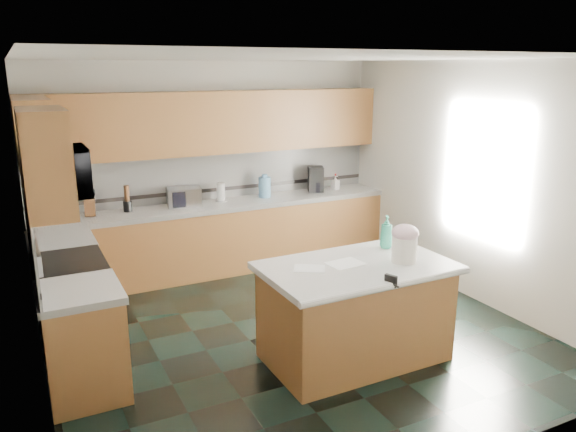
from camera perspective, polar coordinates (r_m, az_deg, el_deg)
floor at (r=5.86m, az=0.22°, el=-11.61°), size 4.60×4.60×0.00m
ceiling at (r=5.25m, az=0.25°, el=15.80°), size 4.60×4.60×0.00m
wall_back at (r=7.50m, az=-7.78°, el=5.02°), size 4.60×0.04×2.70m
wall_front at (r=3.57m, az=17.29°, el=-6.54°), size 4.60×0.04×2.70m
wall_left at (r=4.86m, az=-25.04°, el=-1.65°), size 0.04×4.60×2.70m
wall_right at (r=6.74m, az=18.16°, el=3.31°), size 0.04×4.60×2.70m
back_base_cab at (r=7.42m, az=-6.73°, el=-2.36°), size 4.60×0.60×0.86m
back_countertop at (r=7.30m, az=-6.84°, el=1.09°), size 4.60×0.64×0.06m
back_upper_cab at (r=7.25m, az=-7.47°, el=9.40°), size 4.60×0.33×0.78m
back_backsplash at (r=7.49m, az=-7.67°, el=4.12°), size 4.60×0.02×0.63m
back_accent_band at (r=7.53m, az=-7.61°, el=2.66°), size 4.60×0.01×0.05m
left_base_cab_rear at (r=6.38m, az=-21.70°, el=-6.27°), size 0.60×0.82×0.86m
left_counter_rear at (r=6.23m, az=-22.10°, el=-2.32°), size 0.64×0.82×0.06m
left_base_cab_front at (r=4.97m, az=-20.00°, el=-12.17°), size 0.60×0.72×0.86m
left_counter_front at (r=4.79m, az=-20.49°, el=-7.24°), size 0.64×0.72×0.06m
left_backsplash at (r=5.42m, az=-24.79°, el=-1.28°), size 0.02×2.30×0.63m
left_accent_band at (r=5.47m, az=-24.51°, el=-3.24°), size 0.01×2.30×0.05m
left_upper_cab_rear at (r=6.16m, az=-24.42°, el=7.26°), size 0.33×1.09×0.78m
left_upper_cab_front at (r=4.51m, az=-23.40°, el=5.04°), size 0.33×0.72×0.78m
range_body at (r=5.64m, az=-20.95°, el=-8.86°), size 0.60×0.76×0.88m
range_oven_door at (r=5.68m, az=-17.98°, el=-8.85°), size 0.02×0.68×0.55m
range_cooktop at (r=5.48m, az=-21.39°, el=-4.44°), size 0.62×0.78×0.04m
range_handle at (r=5.55m, az=-17.98°, el=-5.21°), size 0.02×0.66×0.02m
range_backguard at (r=5.43m, az=-24.23°, el=-3.56°), size 0.06×0.76×0.18m
microwave at (r=5.28m, az=-22.23°, el=4.14°), size 0.50×0.73×0.41m
island_base at (r=5.23m, az=6.82°, el=-9.94°), size 1.59×0.92×0.86m
island_top at (r=5.05m, az=6.98°, el=-5.20°), size 1.69×1.02×0.06m
island_bullnose at (r=4.67m, az=10.38°, el=-7.04°), size 1.68×0.08×0.06m
treat_jar at (r=5.14m, az=11.73°, el=-3.31°), size 0.29×0.29×0.23m
treat_jar_lid at (r=5.10m, az=11.82°, el=-1.67°), size 0.24×0.24×0.15m
treat_jar_knob at (r=5.09m, az=11.85°, el=-1.12°), size 0.08×0.03×0.03m
treat_jar_knob_end_l at (r=5.06m, az=11.48°, el=-1.18°), size 0.04×0.04×0.04m
treat_jar_knob_end_r at (r=5.11m, az=12.20°, el=-1.06°), size 0.04×0.04×0.04m
soap_bottle_island at (r=5.49m, az=9.97°, el=-1.59°), size 0.16×0.16×0.32m
paper_sheet_a at (r=5.05m, az=5.82°, el=-4.80°), size 0.33×0.27×0.00m
paper_sheet_b at (r=4.90m, az=2.19°, el=-5.34°), size 0.34×0.31×0.00m
clamp_body at (r=4.68m, az=10.41°, el=-6.48°), size 0.07×0.11×0.10m
clamp_handle at (r=4.64m, az=10.87°, el=-6.96°), size 0.02×0.07×0.02m
knife_block at (r=6.97m, az=-19.48°, el=0.82°), size 0.14×0.18×0.23m
utensil_crock at (r=7.07m, az=-15.98°, el=0.95°), size 0.10×0.10×0.13m
utensil_bundle at (r=7.03m, az=-16.07°, el=2.23°), size 0.06×0.06×0.19m
toaster_oven at (r=7.18m, az=-10.51°, el=1.92°), size 0.45×0.34×0.24m
toaster_oven_door at (r=7.05m, az=-10.22°, el=1.71°), size 0.37×0.01×0.20m
paper_towel at (r=7.37m, az=-6.83°, el=2.41°), size 0.11×0.11×0.24m
paper_towel_base at (r=7.40m, az=-6.80°, el=1.57°), size 0.16×0.16×0.01m
water_jug at (r=7.55m, az=-2.38°, el=2.95°), size 0.17×0.17×0.27m
water_jug_neck at (r=7.52m, az=-2.39°, el=4.11°), size 0.08×0.08×0.04m
coffee_maker at (r=7.91m, az=2.84°, el=3.77°), size 0.28×0.29×0.35m
coffee_carafe at (r=7.89m, az=3.01°, el=2.97°), size 0.14×0.14×0.14m
soap_bottle_back at (r=8.05m, az=4.83°, el=3.39°), size 0.11×0.11×0.20m
soap_back_cap at (r=8.03m, az=4.85°, el=4.20°), size 0.02×0.02×0.03m
window_light_proxy at (r=6.56m, az=19.29°, el=4.25°), size 0.02×1.40×1.10m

